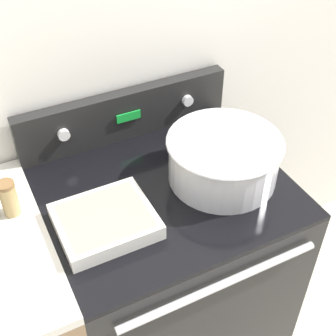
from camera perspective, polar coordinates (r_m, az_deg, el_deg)
The scene contains 7 objects.
kitchen_wall at distance 1.63m, azimuth -6.53°, elevation 13.69°, with size 8.00×0.05×2.50m.
stove_range at distance 1.87m, azimuth -0.32°, elevation -13.10°, with size 0.78×0.71×0.95m.
control_panel at distance 1.68m, azimuth -5.24°, elevation 6.54°, with size 0.78×0.07×0.18m.
mixing_bowl at distance 1.50m, azimuth 6.79°, elevation 1.36°, with size 0.37×0.37×0.15m.
casserole_dish at distance 1.38m, azimuth -7.65°, elevation -6.37°, with size 0.28×0.24×0.05m.
ladle at distance 1.73m, azimuth 9.08°, elevation 5.05°, with size 0.09×0.27×0.09m.
spice_jar_brown_cap at distance 1.45m, azimuth -18.82°, elevation -3.51°, with size 0.05×0.05×0.12m.
Camera 1 is at (-0.49, -0.65, 1.98)m, focal length 50.00 mm.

